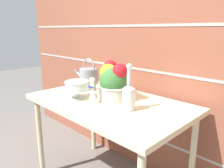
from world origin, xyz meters
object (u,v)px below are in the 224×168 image
(figurine_vase, at_px, (93,93))
(glass_decanter, at_px, (129,95))
(flower_planter, at_px, (114,82))
(watering_can, at_px, (89,78))
(crystal_pedestal_bowl, at_px, (77,86))

(figurine_vase, bearing_deg, glass_decanter, 16.76)
(figurine_vase, bearing_deg, flower_planter, 81.98)
(watering_can, xyz_separation_m, glass_decanter, (0.59, -0.15, 0.00))
(flower_planter, relative_size, glass_decanter, 0.93)
(watering_can, distance_m, crystal_pedestal_bowl, 0.28)
(watering_can, distance_m, glass_decanter, 0.61)
(crystal_pedestal_bowl, relative_size, flower_planter, 0.65)
(watering_can, relative_size, crystal_pedestal_bowl, 1.65)
(watering_can, bearing_deg, glass_decanter, -14.53)
(watering_can, bearing_deg, flower_planter, -7.84)
(glass_decanter, bearing_deg, figurine_vase, -163.24)
(glass_decanter, bearing_deg, watering_can, 165.47)
(glass_decanter, xyz_separation_m, figurine_vase, (-0.26, -0.08, -0.02))
(flower_planter, distance_m, glass_decanter, 0.26)
(crystal_pedestal_bowl, bearing_deg, watering_can, 122.18)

